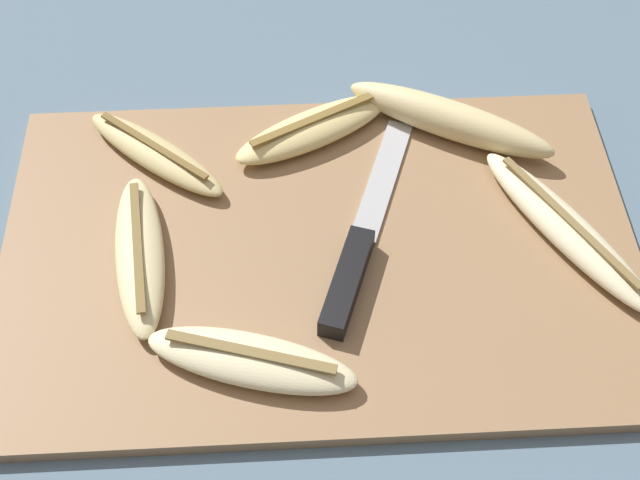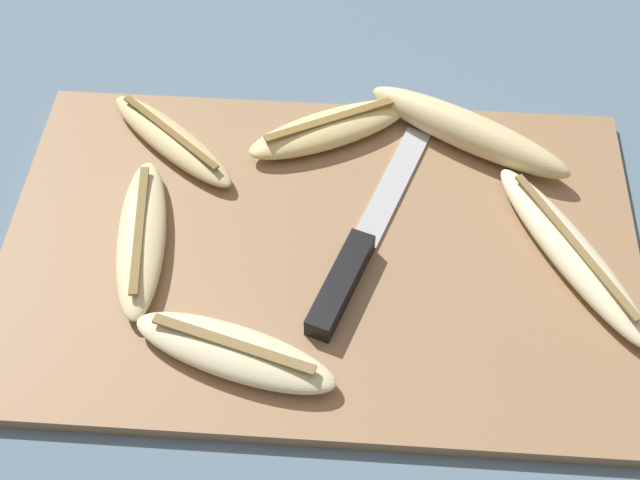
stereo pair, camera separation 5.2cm
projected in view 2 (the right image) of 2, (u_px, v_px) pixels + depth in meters
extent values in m
plane|color=slate|center=(320.00, 257.00, 0.72)|extent=(4.00, 4.00, 0.00)
cube|color=#997551|center=(320.00, 252.00, 0.72)|extent=(0.51, 0.33, 0.01)
cube|color=black|center=(341.00, 284.00, 0.68)|extent=(0.05, 0.10, 0.02)
cube|color=#B7BABF|center=(393.00, 185.00, 0.75)|extent=(0.07, 0.14, 0.00)
ellipsoid|color=beige|center=(234.00, 352.00, 0.64)|extent=(0.16, 0.09, 0.02)
cube|color=olive|center=(233.00, 344.00, 0.63)|extent=(0.12, 0.04, 0.00)
ellipsoid|color=beige|center=(142.00, 237.00, 0.71)|extent=(0.06, 0.16, 0.02)
cube|color=olive|center=(139.00, 228.00, 0.70)|extent=(0.02, 0.13, 0.00)
ellipsoid|color=#EDD689|center=(326.00, 129.00, 0.78)|extent=(0.15, 0.11, 0.02)
cube|color=olive|center=(326.00, 119.00, 0.77)|extent=(0.11, 0.06, 0.00)
ellipsoid|color=beige|center=(571.00, 251.00, 0.70)|extent=(0.13, 0.19, 0.02)
cube|color=olive|center=(574.00, 242.00, 0.69)|extent=(0.08, 0.14, 0.00)
ellipsoid|color=#DBC684|center=(172.00, 140.00, 0.77)|extent=(0.14, 0.12, 0.02)
cube|color=brown|center=(170.00, 132.00, 0.76)|extent=(0.10, 0.08, 0.00)
ellipsoid|color=beige|center=(468.00, 131.00, 0.77)|extent=(0.18, 0.12, 0.03)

